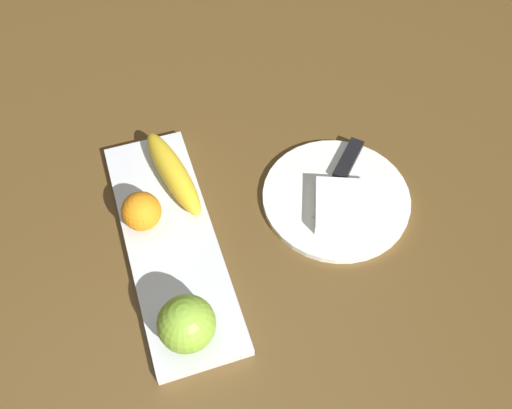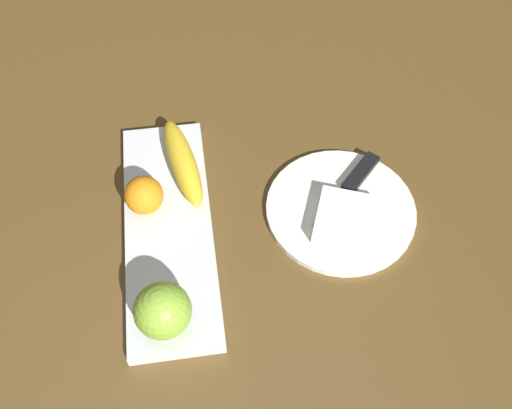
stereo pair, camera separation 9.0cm
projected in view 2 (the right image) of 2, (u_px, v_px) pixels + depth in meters
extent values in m
plane|color=brown|center=(150.00, 251.00, 0.91)|extent=(2.40, 2.40, 0.00)
cube|color=silver|center=(169.00, 229.00, 0.92)|extent=(0.43, 0.14, 0.02)
sphere|color=#81B033|center=(163.00, 311.00, 0.79)|extent=(0.08, 0.08, 0.08)
ellipsoid|color=yellow|center=(183.00, 162.00, 0.96)|extent=(0.20, 0.08, 0.04)
sphere|color=orange|center=(146.00, 195.00, 0.91)|extent=(0.06, 0.06, 0.06)
cylinder|color=white|center=(341.00, 210.00, 0.95)|extent=(0.24, 0.24, 0.01)
cube|color=white|center=(346.00, 219.00, 0.92)|extent=(0.13, 0.12, 0.02)
cube|color=silver|center=(342.00, 198.00, 0.95)|extent=(0.12, 0.12, 0.00)
cube|color=black|center=(361.00, 173.00, 0.98)|extent=(0.08, 0.08, 0.01)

